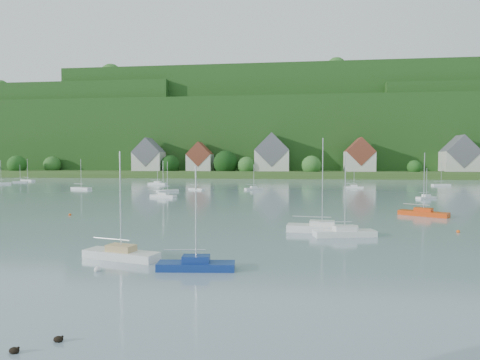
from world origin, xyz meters
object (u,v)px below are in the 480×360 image
object	(u,v)px
near_sailboat_2	(121,253)
near_sailboat_4	(322,228)
near_sailboat_1	(196,264)
near_sailboat_3	(345,232)
near_sailboat_5	(423,213)

from	to	relation	value
near_sailboat_2	near_sailboat_4	size ratio (longest dim) A/B	0.83
near_sailboat_1	near_sailboat_3	bearing A→B (deg)	44.11
near_sailboat_4	near_sailboat_1	bearing A→B (deg)	-114.63
near_sailboat_3	near_sailboat_4	xyz separation A→B (m)	(-2.10, 2.34, 0.05)
near_sailboat_3	near_sailboat_5	world-z (taller)	near_sailboat_5
near_sailboat_5	near_sailboat_2	bearing A→B (deg)	-103.51
near_sailboat_1	near_sailboat_3	xyz separation A→B (m)	(12.39, 14.50, 0.03)
near_sailboat_5	near_sailboat_4	bearing A→B (deg)	-101.36
near_sailboat_1	near_sailboat_4	size ratio (longest dim) A/B	0.73
near_sailboat_1	near_sailboat_4	xyz separation A→B (m)	(10.29, 16.84, 0.09)
near_sailboat_1	near_sailboat_3	world-z (taller)	near_sailboat_3
near_sailboat_5	near_sailboat_1	bearing A→B (deg)	-94.57
near_sailboat_3	near_sailboat_5	distance (m)	21.91
near_sailboat_1	near_sailboat_3	size ratio (longest dim) A/B	0.87
near_sailboat_4	near_sailboat_3	bearing A→B (deg)	-41.27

